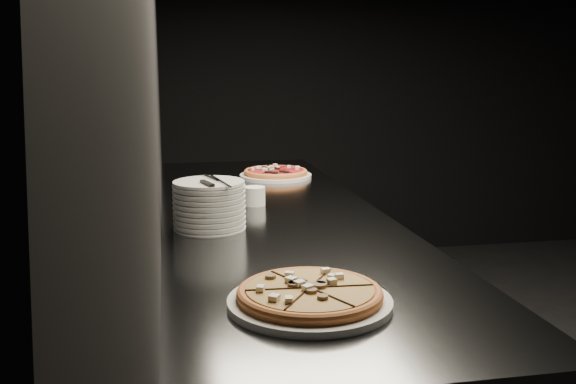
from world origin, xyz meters
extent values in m
cube|color=black|center=(-2.50, 0.00, 1.40)|extent=(0.02, 5.00, 2.80)
cube|color=black|center=(0.00, 2.50, 1.40)|extent=(5.00, 0.02, 2.80)
cube|color=#585B5F|center=(-2.13, 0.00, 0.45)|extent=(0.70, 2.40, 0.90)
cube|color=#585B5F|center=(-2.13, 0.00, 0.91)|extent=(0.74, 2.44, 0.02)
cylinder|color=silver|center=(-2.20, -0.86, 0.93)|extent=(0.34, 0.34, 0.02)
cylinder|color=#C9763C|center=(-2.20, -0.86, 0.94)|extent=(0.32, 0.32, 0.01)
torus|color=#C9763C|center=(-2.20, -0.86, 0.95)|extent=(0.32, 0.32, 0.02)
cylinder|color=gold|center=(-2.20, -0.86, 0.95)|extent=(0.28, 0.28, 0.01)
cylinder|color=silver|center=(-2.00, 0.69, 0.93)|extent=(0.32, 0.32, 0.01)
cylinder|color=#C9763C|center=(-2.00, 0.69, 0.94)|extent=(0.30, 0.30, 0.01)
torus|color=#C9763C|center=(-2.00, 0.69, 0.95)|extent=(0.31, 0.31, 0.02)
cylinder|color=#A91820|center=(-2.00, 0.69, 0.95)|extent=(0.27, 0.27, 0.01)
cylinder|color=silver|center=(-2.35, -0.16, 0.93)|extent=(0.22, 0.22, 0.02)
cylinder|color=silver|center=(-2.35, -0.16, 0.94)|extent=(0.22, 0.22, 0.02)
cylinder|color=silver|center=(-2.35, -0.16, 0.96)|extent=(0.22, 0.22, 0.02)
cylinder|color=silver|center=(-2.35, -0.16, 0.98)|extent=(0.22, 0.22, 0.02)
cylinder|color=silver|center=(-2.35, -0.16, 0.99)|extent=(0.22, 0.22, 0.02)
cylinder|color=silver|center=(-2.35, -0.16, 1.01)|extent=(0.22, 0.22, 0.02)
cylinder|color=silver|center=(-2.35, -0.16, 1.03)|extent=(0.22, 0.22, 0.02)
cylinder|color=silver|center=(-2.35, -0.16, 1.04)|extent=(0.22, 0.22, 0.02)
cylinder|color=silver|center=(-2.35, -0.16, 1.06)|extent=(0.22, 0.22, 0.02)
cube|color=silver|center=(-2.34, -0.12, 1.07)|extent=(0.06, 0.14, 0.00)
cube|color=black|center=(-2.36, -0.22, 1.07)|extent=(0.04, 0.09, 0.01)
cube|color=silver|center=(-2.32, -0.17, 1.07)|extent=(0.02, 0.22, 0.00)
cylinder|color=silver|center=(-2.17, 0.14, 0.95)|extent=(0.08, 0.08, 0.07)
cylinder|color=black|center=(-2.17, 0.14, 0.98)|extent=(0.06, 0.06, 0.01)
camera|label=1|loc=(-2.48, -2.08, 1.41)|focal=40.00mm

